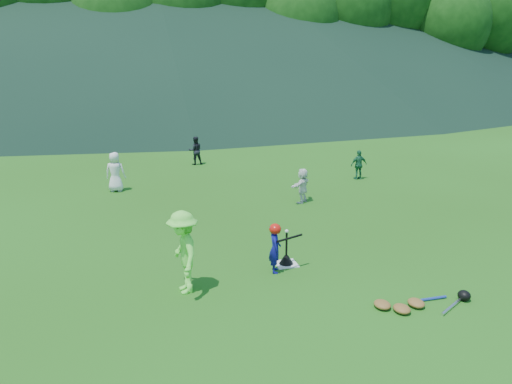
{
  "coord_description": "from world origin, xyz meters",
  "views": [
    {
      "loc": [
        -3.05,
        -9.17,
        4.27
      ],
      "look_at": [
        0.0,
        2.5,
        0.9
      ],
      "focal_mm": 35.0,
      "sensor_mm": 36.0,
      "label": 1
    }
  ],
  "objects_px": {
    "batter_child": "(275,249)",
    "fielder_b": "(195,151)",
    "adult_coach": "(183,252)",
    "fielder_d": "(302,185)",
    "home_plate": "(286,264)",
    "fielder_a": "(115,172)",
    "equipment_pile": "(417,303)",
    "fielder_c": "(359,165)",
    "batting_tee": "(286,259)"
  },
  "relations": [
    {
      "from": "batter_child",
      "to": "equipment_pile",
      "type": "bearing_deg",
      "value": -124.57
    },
    {
      "from": "fielder_b",
      "to": "fielder_c",
      "type": "xyz_separation_m",
      "value": [
        5.18,
        -3.83,
        -0.04
      ]
    },
    {
      "from": "fielder_a",
      "to": "fielder_d",
      "type": "distance_m",
      "value": 5.97
    },
    {
      "from": "home_plate",
      "to": "batting_tee",
      "type": "relative_size",
      "value": 0.66
    },
    {
      "from": "fielder_a",
      "to": "equipment_pile",
      "type": "height_order",
      "value": "fielder_a"
    },
    {
      "from": "batter_child",
      "to": "batting_tee",
      "type": "distance_m",
      "value": 0.57
    },
    {
      "from": "home_plate",
      "to": "adult_coach",
      "type": "distance_m",
      "value": 2.43
    },
    {
      "from": "fielder_c",
      "to": "batting_tee",
      "type": "xyz_separation_m",
      "value": [
        -4.71,
        -6.34,
        -0.39
      ]
    },
    {
      "from": "fielder_c",
      "to": "fielder_a",
      "type": "bearing_deg",
      "value": -5.93
    },
    {
      "from": "fielder_d",
      "to": "batting_tee",
      "type": "bearing_deg",
      "value": 22.54
    },
    {
      "from": "batting_tee",
      "to": "equipment_pile",
      "type": "bearing_deg",
      "value": -54.37
    },
    {
      "from": "fielder_c",
      "to": "fielder_d",
      "type": "bearing_deg",
      "value": 34.71
    },
    {
      "from": "home_plate",
      "to": "fielder_c",
      "type": "distance_m",
      "value": 7.91
    },
    {
      "from": "batter_child",
      "to": "adult_coach",
      "type": "relative_size",
      "value": 0.64
    },
    {
      "from": "batter_child",
      "to": "fielder_d",
      "type": "distance_m",
      "value": 4.97
    },
    {
      "from": "home_plate",
      "to": "batter_child",
      "type": "bearing_deg",
      "value": -140.3
    },
    {
      "from": "batter_child",
      "to": "fielder_d",
      "type": "relative_size",
      "value": 0.97
    },
    {
      "from": "fielder_c",
      "to": "equipment_pile",
      "type": "bearing_deg",
      "value": 68.16
    },
    {
      "from": "home_plate",
      "to": "fielder_a",
      "type": "height_order",
      "value": "fielder_a"
    },
    {
      "from": "home_plate",
      "to": "batter_child",
      "type": "xyz_separation_m",
      "value": [
        -0.33,
        -0.28,
        0.49
      ]
    },
    {
      "from": "fielder_d",
      "to": "batting_tee",
      "type": "distance_m",
      "value": 4.6
    },
    {
      "from": "adult_coach",
      "to": "fielder_d",
      "type": "bearing_deg",
      "value": 135.3
    },
    {
      "from": "fielder_c",
      "to": "adult_coach",
      "type": "bearing_deg",
      "value": 43.18
    },
    {
      "from": "fielder_b",
      "to": "fielder_d",
      "type": "xyz_separation_m",
      "value": [
        2.32,
        -5.98,
        -0.04
      ]
    },
    {
      "from": "batter_child",
      "to": "fielder_a",
      "type": "height_order",
      "value": "fielder_a"
    },
    {
      "from": "batting_tee",
      "to": "equipment_pile",
      "type": "relative_size",
      "value": 0.38
    },
    {
      "from": "equipment_pile",
      "to": "adult_coach",
      "type": "bearing_deg",
      "value": 157.29
    },
    {
      "from": "fielder_d",
      "to": "batter_child",
      "type": "bearing_deg",
      "value": 20.31
    },
    {
      "from": "equipment_pile",
      "to": "batter_child",
      "type": "bearing_deg",
      "value": 134.46
    },
    {
      "from": "fielder_b",
      "to": "batting_tee",
      "type": "distance_m",
      "value": 10.19
    },
    {
      "from": "fielder_b",
      "to": "fielder_d",
      "type": "bearing_deg",
      "value": 108.22
    },
    {
      "from": "batter_child",
      "to": "equipment_pile",
      "type": "relative_size",
      "value": 0.55
    },
    {
      "from": "fielder_a",
      "to": "equipment_pile",
      "type": "relative_size",
      "value": 0.7
    },
    {
      "from": "adult_coach",
      "to": "fielder_a",
      "type": "distance_m",
      "value": 7.65
    },
    {
      "from": "adult_coach",
      "to": "fielder_c",
      "type": "relative_size",
      "value": 1.51
    },
    {
      "from": "fielder_a",
      "to": "batting_tee",
      "type": "distance_m",
      "value": 7.71
    },
    {
      "from": "batting_tee",
      "to": "fielder_d",
      "type": "bearing_deg",
      "value": 66.12
    },
    {
      "from": "home_plate",
      "to": "equipment_pile",
      "type": "xyz_separation_m",
      "value": [
        1.64,
        -2.29,
        0.06
      ]
    },
    {
      "from": "fielder_b",
      "to": "fielder_d",
      "type": "distance_m",
      "value": 6.42
    },
    {
      "from": "home_plate",
      "to": "adult_coach",
      "type": "relative_size",
      "value": 0.29
    },
    {
      "from": "batter_child",
      "to": "batting_tee",
      "type": "xyz_separation_m",
      "value": [
        0.33,
        0.28,
        -0.37
      ]
    },
    {
      "from": "home_plate",
      "to": "fielder_a",
      "type": "bearing_deg",
      "value": 116.92
    },
    {
      "from": "fielder_d",
      "to": "batting_tee",
      "type": "relative_size",
      "value": 1.51
    },
    {
      "from": "fielder_d",
      "to": "fielder_b",
      "type": "bearing_deg",
      "value": -112.35
    },
    {
      "from": "batter_child",
      "to": "fielder_b",
      "type": "xyz_separation_m",
      "value": [
        -0.13,
        10.45,
        0.06
      ]
    },
    {
      "from": "home_plate",
      "to": "fielder_b",
      "type": "bearing_deg",
      "value": 92.64
    },
    {
      "from": "adult_coach",
      "to": "home_plate",
      "type": "bearing_deg",
      "value": 102.34
    },
    {
      "from": "fielder_d",
      "to": "fielder_c",
      "type": "bearing_deg",
      "value": 173.42
    },
    {
      "from": "batting_tee",
      "to": "fielder_b",
      "type": "bearing_deg",
      "value": 92.64
    },
    {
      "from": "batter_child",
      "to": "fielder_c",
      "type": "distance_m",
      "value": 8.32
    }
  ]
}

